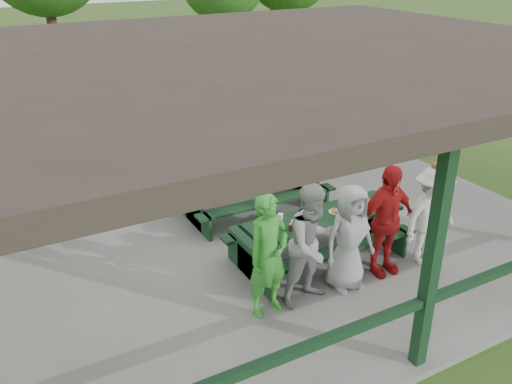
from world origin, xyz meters
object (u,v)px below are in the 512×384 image
contestant_grey_left (313,244)px  contestant_green (268,255)px  spectator_blue (123,160)px  contestant_red (386,221)px  contestant_grey_mid (349,238)px  spectator_grey (295,146)px  picnic_table_near (318,231)px  contestant_white_fedora (431,216)px  picnic_table_far (254,188)px  pickup_truck (172,81)px  spectator_lblue (189,169)px  farm_trailer (111,114)px

contestant_grey_left → contestant_green: bearing=167.6°
spectator_blue → contestant_red: bearing=145.0°
contestant_green → contestant_grey_mid: size_ratio=1.09×
spectator_blue → spectator_grey: (3.56, -0.45, -0.20)m
picnic_table_near → contestant_white_fedora: (1.44, -0.94, 0.34)m
picnic_table_near → picnic_table_far: 2.00m
picnic_table_near → spectator_grey: size_ratio=1.86×
spectator_blue → pickup_truck: (3.73, 7.30, -0.37)m
contestant_grey_left → picnic_table_far: bearing=70.5°
picnic_table_far → contestant_white_fedora: bearing=-62.6°
contestant_red → contestant_white_fedora: size_ratio=1.05×
contestant_grey_left → contestant_grey_mid: contestant_grey_left is taller
contestant_green → spectator_blue: spectator_blue is taller
spectator_grey → contestant_green: bearing=35.9°
picnic_table_near → contestant_green: 1.68m
contestant_grey_mid → spectator_lblue: (-0.92, 3.78, -0.08)m
contestant_green → contestant_white_fedora: contestant_green is taller
contestant_green → spectator_grey: size_ratio=1.16×
pickup_truck → farm_trailer: 3.83m
picnic_table_near → spectator_lblue: size_ratio=1.95×
spectator_blue → pickup_truck: 8.21m
contestant_red → contestant_white_fedora: contestant_red is taller
spectator_lblue → pickup_truck: size_ratio=0.29×
contestant_grey_mid → spectator_lblue: contestant_grey_mid is taller
contestant_grey_left → contestant_grey_mid: (0.65, 0.02, -0.09)m
contestant_grey_left → contestant_red: bearing=-3.8°
contestant_white_fedora → spectator_grey: 3.87m
picnic_table_far → contestant_grey_mid: size_ratio=1.72×
spectator_lblue → pickup_truck: spectator_lblue is taller
farm_trailer → picnic_table_far: bearing=-56.4°
pickup_truck → contestant_red: bearing=-172.6°
contestant_green → contestant_white_fedora: (2.85, -0.11, -0.07)m
contestant_grey_left → contestant_white_fedora: contestant_grey_left is taller
contestant_grey_left → pickup_truck: size_ratio=0.36×
picnic_table_far → farm_trailer: bearing=100.1°
picnic_table_far → pickup_truck: (1.68, 8.68, 0.11)m
spectator_blue → picnic_table_far: bearing=167.7°
contestant_green → picnic_table_near: bearing=20.4°
contestant_grey_left → spectator_lblue: contestant_grey_left is taller
contestant_green → contestant_red: 2.04m
contestant_grey_left → spectator_lblue: size_ratio=1.23×
spectator_lblue → spectator_blue: bearing=-35.8°
picnic_table_far → spectator_lblue: size_ratio=1.91×
picnic_table_near → contestant_red: bearing=-52.4°
contestant_white_fedora → picnic_table_near: bearing=140.6°
spectator_grey → pickup_truck: 7.75m
picnic_table_near → contestant_red: (0.63, -0.82, 0.41)m
picnic_table_near → contestant_grey_mid: size_ratio=1.76×
picnic_table_near → contestant_green: (-1.40, -0.83, 0.41)m
picnic_table_far → contestant_grey_left: 2.99m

